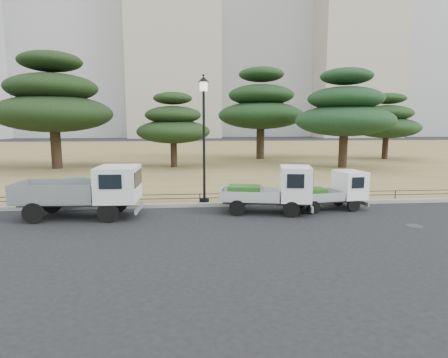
{
  "coord_description": "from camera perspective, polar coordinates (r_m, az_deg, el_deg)",
  "views": [
    {
      "loc": [
        -1.37,
        -13.41,
        3.63
      ],
      "look_at": [
        0.0,
        2.0,
        1.3
      ],
      "focal_mm": 30.0,
      "sensor_mm": 36.0,
      "label": 1
    }
  ],
  "objects": [
    {
      "name": "ground",
      "position": [
        13.96,
        0.73,
        -6.51
      ],
      "size": [
        220.0,
        220.0,
        0.0
      ],
      "primitive_type": "plane",
      "color": "black"
    },
    {
      "name": "lawn",
      "position": [
        44.18,
        -3.29,
        3.95
      ],
      "size": [
        120.0,
        56.0,
        0.15
      ],
      "primitive_type": "cube",
      "color": "olive",
      "rests_on": "ground"
    },
    {
      "name": "curb",
      "position": [
        16.46,
        -0.19,
        -3.89
      ],
      "size": [
        120.0,
        0.25,
        0.16
      ],
      "primitive_type": "cube",
      "color": "gray",
      "rests_on": "ground"
    },
    {
      "name": "truck_large",
      "position": [
        15.29,
        -20.22,
        -1.49
      ],
      "size": [
        4.59,
        1.96,
        1.98
      ],
      "rotation": [
        0.0,
        0.0,
        -0.03
      ],
      "color": "black",
      "rests_on": "ground"
    },
    {
      "name": "truck_kei_front",
      "position": [
        15.27,
        7.5,
        -1.64
      ],
      "size": [
        3.82,
        2.18,
        1.9
      ],
      "rotation": [
        0.0,
        0.0,
        -0.2
      ],
      "color": "black",
      "rests_on": "ground"
    },
    {
      "name": "truck_kei_rear",
      "position": [
        16.43,
        16.32,
        -1.7
      ],
      "size": [
        3.23,
        1.74,
        1.61
      ],
      "rotation": [
        0.0,
        0.0,
        0.16
      ],
      "color": "black",
      "rests_on": "ground"
    },
    {
      "name": "street_lamp",
      "position": [
        16.32,
        -3.1,
        9.21
      ],
      "size": [
        0.49,
        0.49,
        5.42
      ],
      "color": "black",
      "rests_on": "lawn"
    },
    {
      "name": "pipe_fence",
      "position": [
        16.53,
        -0.23,
        -2.56
      ],
      "size": [
        38.0,
        0.04,
        0.4
      ],
      "color": "black",
      "rests_on": "lawn"
    },
    {
      "name": "tarp_pile",
      "position": [
        17.51,
        -22.53,
        -2.06
      ],
      "size": [
        1.8,
        1.4,
        1.12
      ],
      "rotation": [
        0.0,
        0.0,
        0.1
      ],
      "color": "navy",
      "rests_on": "lawn"
    },
    {
      "name": "manhole",
      "position": [
        14.97,
        27.01,
        -6.4
      ],
      "size": [
        0.6,
        0.6,
        0.01
      ],
      "primitive_type": "cylinder",
      "color": "#2D2D30",
      "rests_on": "ground"
    },
    {
      "name": "pine_west_near",
      "position": [
        31.38,
        -24.61,
        10.61
      ],
      "size": [
        8.69,
        8.69,
        8.69
      ],
      "color": "black",
      "rests_on": "lawn"
    },
    {
      "name": "pine_center_left",
      "position": [
        29.76,
        -7.74,
        8.28
      ],
      "size": [
        5.74,
        5.74,
        5.84
      ],
      "color": "black",
      "rests_on": "lawn"
    },
    {
      "name": "pine_center_right",
      "position": [
        36.65,
        5.63,
        10.96
      ],
      "size": [
        8.19,
        8.19,
        8.69
      ],
      "color": "black",
      "rests_on": "lawn"
    },
    {
      "name": "pine_east_near",
      "position": [
        30.72,
        17.94,
        9.86
      ],
      "size": [
        7.53,
        7.53,
        7.61
      ],
      "color": "black",
      "rests_on": "lawn"
    },
    {
      "name": "pine_east_far",
      "position": [
        39.52,
        23.55,
        8.08
      ],
      "size": [
        6.26,
        6.26,
        6.29
      ],
      "color": "black",
      "rests_on": "lawn"
    },
    {
      "name": "tower_center_left",
      "position": [
        101.33,
        -7.54,
        22.13
      ],
      "size": [
        22.0,
        20.0,
        55.0
      ],
      "primitive_type": "cube",
      "color": "#AAA08C",
      "rests_on": "ground"
    },
    {
      "name": "tower_east",
      "position": [
        105.97,
        19.11,
        19.21
      ],
      "size": [
        20.0,
        18.0,
        48.0
      ],
      "primitive_type": "cube",
      "color": "#AAA08C",
      "rests_on": "ground"
    },
    {
      "name": "tower_far_east",
      "position": [
        123.3,
        26.03,
        22.49
      ],
      "size": [
        24.0,
        20.0,
        70.0
      ],
      "primitive_type": "cube",
      "color": "#A0A0A5",
      "rests_on": "ground"
    }
  ]
}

